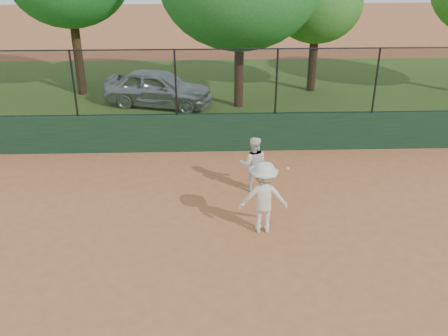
{
  "coord_description": "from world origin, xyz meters",
  "views": [
    {
      "loc": [
        0.43,
        -8.43,
        6.32
      ],
      "look_at": [
        0.8,
        2.2,
        1.2
      ],
      "focal_mm": 40.0,
      "sensor_mm": 36.0,
      "label": 1
    }
  ],
  "objects_px": {
    "parked_car": "(159,88)",
    "tree_3": "(317,4)",
    "player_main": "(263,197)",
    "player_second": "(253,164)"
  },
  "relations": [
    {
      "from": "parked_car",
      "to": "tree_3",
      "type": "height_order",
      "value": "tree_3"
    },
    {
      "from": "player_second",
      "to": "player_main",
      "type": "relative_size",
      "value": 0.87
    },
    {
      "from": "parked_car",
      "to": "tree_3",
      "type": "distance_m",
      "value": 7.22
    },
    {
      "from": "tree_3",
      "to": "player_second",
      "type": "bearing_deg",
      "value": -110.14
    },
    {
      "from": "parked_car",
      "to": "tree_3",
      "type": "bearing_deg",
      "value": -58.39
    },
    {
      "from": "player_main",
      "to": "parked_car",
      "type": "bearing_deg",
      "value": 108.84
    },
    {
      "from": "player_second",
      "to": "player_main",
      "type": "distance_m",
      "value": 2.01
    },
    {
      "from": "player_second",
      "to": "tree_3",
      "type": "height_order",
      "value": "tree_3"
    },
    {
      "from": "tree_3",
      "to": "player_main",
      "type": "bearing_deg",
      "value": -106.43
    },
    {
      "from": "parked_car",
      "to": "player_second",
      "type": "relative_size",
      "value": 2.79
    }
  ]
}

